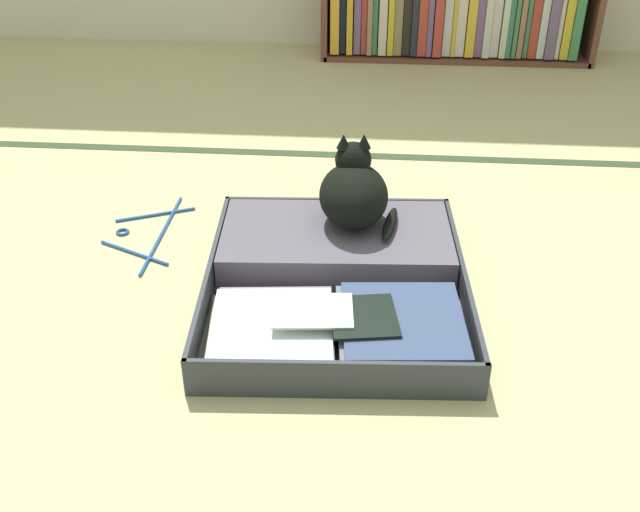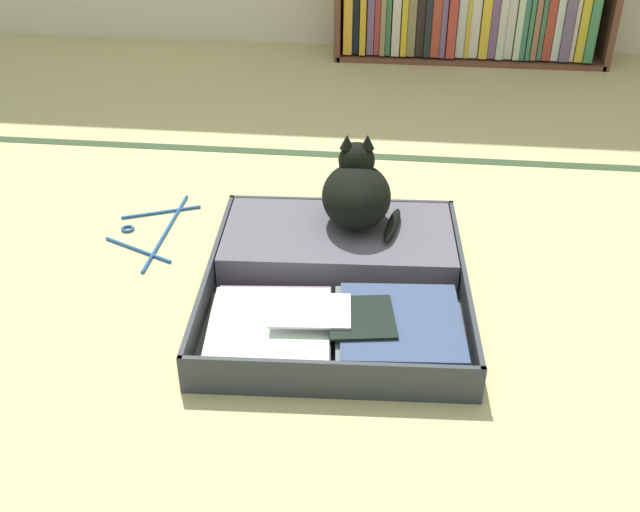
# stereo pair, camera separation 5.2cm
# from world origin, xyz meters

# --- Properties ---
(ground_plane) EXTENTS (10.00, 10.00, 0.00)m
(ground_plane) POSITION_xyz_m (0.00, 0.00, 0.00)
(ground_plane) COLOR #C7BB83
(tatami_border) EXTENTS (4.80, 0.05, 0.00)m
(tatami_border) POSITION_xyz_m (0.00, 1.02, 0.00)
(tatami_border) COLOR #32462A
(tatami_border) RESTS_ON ground_plane
(open_suitcase) EXTENTS (0.73, 0.81, 0.10)m
(open_suitcase) POSITION_xyz_m (-0.02, 0.15, 0.04)
(open_suitcase) COLOR #31363D
(open_suitcase) RESTS_ON ground_plane
(black_cat) EXTENTS (0.25, 0.27, 0.25)m
(black_cat) POSITION_xyz_m (0.01, 0.36, 0.20)
(black_cat) COLOR black
(black_cat) RESTS_ON open_suitcase
(clothes_hanger) EXTENTS (0.24, 0.46, 0.01)m
(clothes_hanger) POSITION_xyz_m (-0.62, 0.40, 0.01)
(clothes_hanger) COLOR #23559D
(clothes_hanger) RESTS_ON ground_plane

